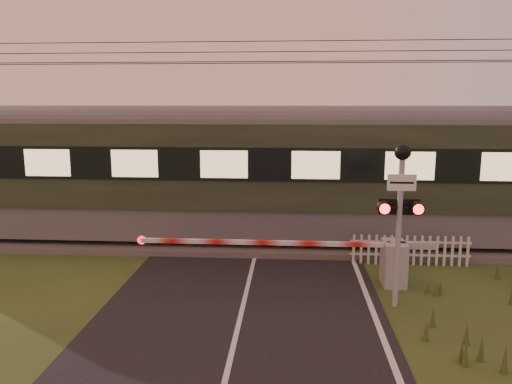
{
  "coord_description": "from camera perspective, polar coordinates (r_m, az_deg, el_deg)",
  "views": [
    {
      "loc": [
        1.0,
        -8.59,
        4.36
      ],
      "look_at": [
        0.16,
        3.2,
        2.21
      ],
      "focal_mm": 35.0,
      "sensor_mm": 36.0,
      "label": 1
    }
  ],
  "objects": [
    {
      "name": "ground",
      "position": [
        9.68,
        -2.39,
        -16.48
      ],
      "size": [
        160.0,
        160.0,
        0.0
      ],
      "primitive_type": "plane",
      "color": "#324119",
      "rests_on": "ground"
    },
    {
      "name": "road",
      "position": [
        9.47,
        -2.44,
        -17.06
      ],
      "size": [
        6.0,
        140.0,
        0.03
      ],
      "color": "black",
      "rests_on": "ground"
    },
    {
      "name": "track_bed",
      "position": [
        15.72,
        0.27,
        -5.56
      ],
      "size": [
        140.0,
        3.4,
        0.39
      ],
      "color": "#47423D",
      "rests_on": "ground"
    },
    {
      "name": "overhead_wires",
      "position": [
        15.18,
        0.29,
        15.45
      ],
      "size": [
        120.0,
        0.62,
        0.62
      ],
      "color": "black",
      "rests_on": "ground"
    },
    {
      "name": "boom_gate",
      "position": [
        12.48,
        13.72,
        -7.55
      ],
      "size": [
        7.24,
        0.81,
        1.08
      ],
      "color": "gray",
      "rests_on": "ground"
    },
    {
      "name": "crossing_signal",
      "position": [
        10.8,
        16.18,
        -0.48
      ],
      "size": [
        0.89,
        0.36,
        3.52
      ],
      "color": "gray",
      "rests_on": "ground"
    },
    {
      "name": "picket_fence",
      "position": [
        14.14,
        17.22,
        -6.38
      ],
      "size": [
        3.22,
        0.07,
        0.82
      ],
      "color": "silver",
      "rests_on": "ground"
    }
  ]
}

